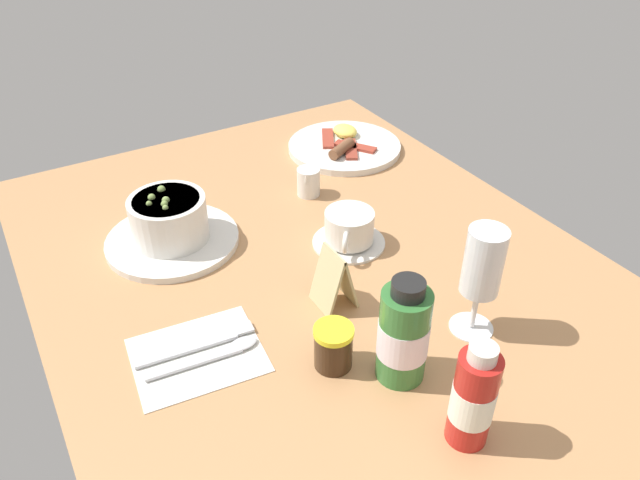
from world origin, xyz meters
The scene contains 11 objects.
ground_plane centered at (0.00, 0.00, -1.50)cm, with size 110.00×84.00×3.00cm, color #B27F51.
porridge_bowl centered at (-17.70, -17.81, 3.95)cm, with size 22.15×22.15×9.44cm.
cutlery_setting centered at (8.94, -23.33, 0.25)cm, with size 15.63×18.33×0.90cm.
coffee_cup centered at (-2.47, 7.62, 2.96)cm, with size 12.25×12.25×6.13cm.
creamer_jug centered at (-19.94, 9.80, 2.75)cm, with size 4.97×4.65×5.84cm.
wine_glass centered at (23.45, 11.49, 10.83)cm, with size 6.21×6.21×16.60cm.
jam_jar centered at (19.40, -8.89, 3.18)cm, with size 5.28×5.28×6.28cm.
sauce_bottle_red centered at (36.92, -1.53, 6.58)cm, with size 4.96×4.96×14.50cm.
sauce_bottle_green centered at (25.10, -2.30, 6.88)cm, with size 6.46×6.46×15.19cm.
breakfast_plate centered at (-32.24, 25.66, 0.93)cm, with size 24.00×24.00×3.70cm.
menu_card centered at (8.90, -2.32, 4.60)cm, with size 5.75×5.35×9.31cm.
Camera 1 is at (67.03, -39.03, 59.92)cm, focal length 34.28 mm.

